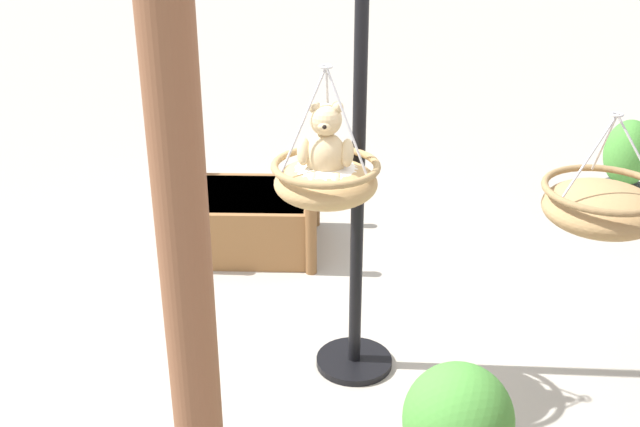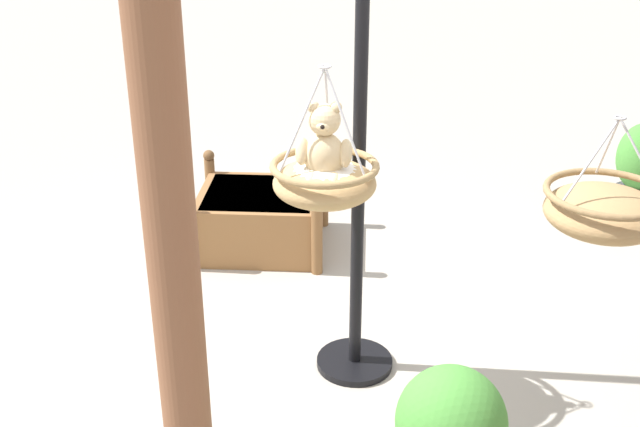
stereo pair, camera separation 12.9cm
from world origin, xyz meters
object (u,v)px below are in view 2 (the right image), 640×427
Objects in this scene: display_pole_central at (357,260)px; greenhouse_pillar_left at (172,249)px; hanging_basket_with_teddy at (325,180)px; potted_plant_flowering_red at (639,170)px; wooden_planter_box at (261,217)px; hanging_basket_left_high at (605,210)px; teddy_bear at (324,148)px.

greenhouse_pillar_left reaches higher than display_pole_central.
hanging_basket_with_teddy reaches higher than potted_plant_flowering_red.
hanging_basket_left_high is at bearing 144.07° from wooden_planter_box.
greenhouse_pillar_left is at bearing 71.05° from teddy_bear.
greenhouse_pillar_left is (0.40, 1.16, 0.03)m from teddy_bear.
teddy_bear is 0.39× the size of wooden_planter_box.
teddy_bear reaches higher than potted_plant_flowering_red.
teddy_bear is 2.19m from wooden_planter_box.
greenhouse_pillar_left is at bearing 69.03° from display_pole_central.
display_pole_central is at bearing 119.83° from wooden_planter_box.
display_pole_central is 0.64m from hanging_basket_with_teddy.
display_pole_central reaches higher than wooden_planter_box.
hanging_basket_left_high is 0.76× the size of potted_plant_flowering_red.
teddy_bear is at bearing 48.40° from potted_plant_flowering_red.
hanging_basket_with_teddy is at bearing 7.72° from hanging_basket_left_high.
potted_plant_flowering_red is (-2.06, -2.22, -0.25)m from display_pole_central.
display_pole_central is 2.77× the size of potted_plant_flowering_red.
potted_plant_flowering_red is (-2.61, -3.65, -1.02)m from greenhouse_pillar_left.
hanging_basket_with_teddy is 1.10× the size of hanging_basket_left_high.
hanging_basket_left_high reaches higher than wooden_planter_box.
wooden_planter_box is (0.82, -1.43, -0.45)m from display_pole_central.
potted_plant_flowering_red is (-0.82, -2.28, -0.65)m from hanging_basket_left_high.
greenhouse_pillar_left is 2.95× the size of wooden_planter_box.
greenhouse_pillar_left reaches higher than hanging_basket_with_teddy.
teddy_bear is at bearing 61.02° from display_pole_central.
hanging_basket_left_high is 2.68m from wooden_planter_box.
wooden_planter_box is at bearing 15.27° from potted_plant_flowering_red.
hanging_basket_left_high is at bearing 70.22° from potted_plant_flowering_red.
hanging_basket_with_teddy is 1.41m from hanging_basket_left_high.
hanging_basket_left_high is at bearing -171.44° from teddy_bear.
potted_plant_flowering_red reaches higher than wooden_planter_box.
display_pole_central is at bearing -118.98° from teddy_bear.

